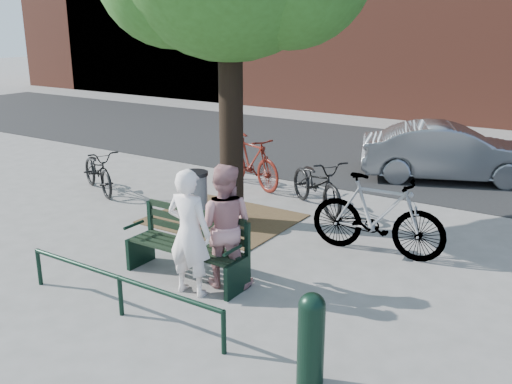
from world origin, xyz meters
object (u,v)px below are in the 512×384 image
Objects in this scene: person_left at (189,233)px; parked_car at (450,153)px; park_bench at (189,243)px; bollard at (311,337)px; litter_bin at (195,198)px; bicycle_c at (317,183)px; person_right at (224,226)px.

parked_car is (1.28, 7.24, -0.20)m from person_left.
park_bench is 1.80× the size of bollard.
bollard is (2.50, -1.26, 0.04)m from park_bench.
litter_bin is at bearing 141.94° from bollard.
parked_car reaches higher than bicycle_c.
litter_bin is 2.29m from bicycle_c.
parked_car reaches higher than park_bench.
person_left is 1.00× the size of person_right.
bollard is at bearing 122.56° from person_right.
park_bench is at bearing -55.10° from person_left.
park_bench is at bearing -145.77° from bicycle_c.
park_bench is 0.46× the size of parked_car.
bicycle_c is at bearing 53.57° from litter_bin.
person_left reaches higher than park_bench.
person_left is 0.44× the size of parked_car.
park_bench is 7.05m from parked_car.
person_right is 6.88m from parked_car.
bollard is at bearing -117.33° from bicycle_c.
person_right reaches higher than park_bench.
litter_bin is at bearing 128.68° from parked_car.
person_right reaches higher than bicycle_c.
bollard is 8.18m from parked_car.
park_bench is 1.06× the size of person_left.
parked_car is at bearing -122.48° from person_right.
litter_bin is at bearing 126.66° from park_bench.
bollard is 4.76m from litter_bin.
parked_car is at bearing 12.21° from bicycle_c.
person_left is at bearing -140.85° from bicycle_c.
park_bench is at bearing -53.34° from litter_bin.
bollard is at bearing -26.77° from park_bench.
person_left reaches higher than bollard.
bollard is (1.98, -1.33, -0.30)m from person_right.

